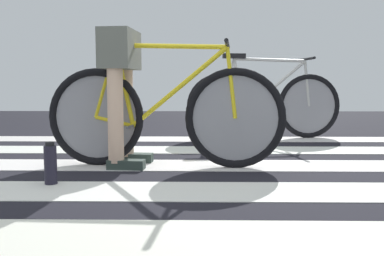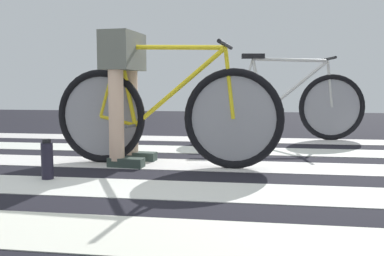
{
  "view_description": "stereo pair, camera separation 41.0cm",
  "coord_description": "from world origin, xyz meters",
  "px_view_note": "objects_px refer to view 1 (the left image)",
  "views": [
    {
      "loc": [
        0.39,
        -2.7,
        0.61
      ],
      "look_at": [
        0.33,
        0.38,
        0.3
      ],
      "focal_mm": 39.56,
      "sensor_mm": 36.0,
      "label": 1
    },
    {
      "loc": [
        0.8,
        -2.7,
        0.61
      ],
      "look_at": [
        0.33,
        0.38,
        0.3
      ],
      "focal_mm": 39.56,
      "sensor_mm": 36.0,
      "label": 2
    }
  ],
  "objects_px": {
    "bicycle_1_of_2": "(164,114)",
    "cyclist_1_of_2": "(121,79)",
    "bicycle_2_of_2": "(264,104)",
    "water_bottle": "(51,164)"
  },
  "relations": [
    {
      "from": "bicycle_1_of_2",
      "to": "water_bottle",
      "type": "bearing_deg",
      "value": -132.5
    },
    {
      "from": "water_bottle",
      "to": "cyclist_1_of_2",
      "type": "bearing_deg",
      "value": 61.94
    },
    {
      "from": "bicycle_1_of_2",
      "to": "cyclist_1_of_2",
      "type": "distance_m",
      "value": 0.4
    },
    {
      "from": "bicycle_1_of_2",
      "to": "cyclist_1_of_2",
      "type": "xyz_separation_m",
      "value": [
        -0.31,
        0.03,
        0.25
      ]
    },
    {
      "from": "bicycle_2_of_2",
      "to": "water_bottle",
      "type": "bearing_deg",
      "value": -133.69
    },
    {
      "from": "cyclist_1_of_2",
      "to": "water_bottle",
      "type": "bearing_deg",
      "value": -112.85
    },
    {
      "from": "bicycle_1_of_2",
      "to": "water_bottle",
      "type": "xyz_separation_m",
      "value": [
        -0.63,
        -0.57,
        -0.26
      ]
    },
    {
      "from": "bicycle_2_of_2",
      "to": "water_bottle",
      "type": "relative_size",
      "value": 6.72
    },
    {
      "from": "cyclist_1_of_2",
      "to": "bicycle_2_of_2",
      "type": "distance_m",
      "value": 2.08
    },
    {
      "from": "bicycle_1_of_2",
      "to": "bicycle_2_of_2",
      "type": "distance_m",
      "value": 1.91
    }
  ]
}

